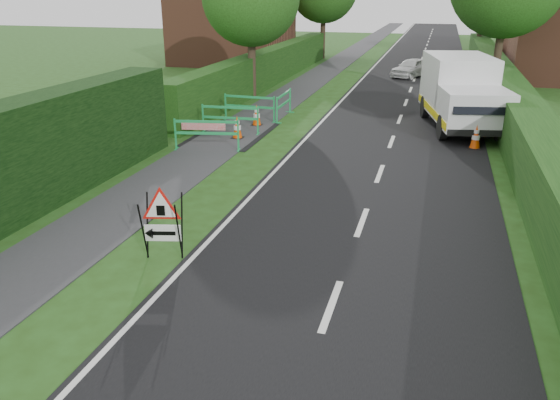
{
  "coord_description": "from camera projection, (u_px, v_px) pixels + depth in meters",
  "views": [
    {
      "loc": [
        3.79,
        -6.51,
        4.79
      ],
      "look_at": [
        0.94,
        3.44,
        0.77
      ],
      "focal_mm": 35.0,
      "sensor_mm": 36.0,
      "label": 1
    }
  ],
  "objects": [
    {
      "name": "ground",
      "position": [
        162.0,
        316.0,
        8.54
      ],
      "size": [
        120.0,
        120.0,
        0.0
      ],
      "primitive_type": "plane",
      "color": "#224212",
      "rests_on": "ground"
    },
    {
      "name": "road_surface",
      "position": [
        422.0,
        60.0,
        39.26
      ],
      "size": [
        6.0,
        90.0,
        0.02
      ],
      "primitive_type": "cube",
      "color": "black",
      "rests_on": "ground"
    },
    {
      "name": "footpath",
      "position": [
        346.0,
        57.0,
        40.68
      ],
      "size": [
        2.0,
        90.0,
        0.02
      ],
      "primitive_type": "cube",
      "color": "#2D2D30",
      "rests_on": "ground"
    },
    {
      "name": "hedge_west_far",
      "position": [
        269.0,
        83.0,
        29.54
      ],
      "size": [
        1.0,
        24.0,
        1.8
      ],
      "primitive_type": "cube",
      "color": "#14380F",
      "rests_on": "ground"
    },
    {
      "name": "hedge_east",
      "position": [
        506.0,
        120.0,
        21.21
      ],
      "size": [
        1.2,
        50.0,
        1.5
      ],
      "primitive_type": "cube",
      "color": "#14380F",
      "rests_on": "ground"
    },
    {
      "name": "house_west",
      "position": [
        233.0,
        19.0,
        36.95
      ],
      "size": [
        7.5,
        7.4,
        7.88
      ],
      "color": "brown",
      "rests_on": "ground"
    },
    {
      "name": "house_east_b",
      "position": [
        555.0,
        15.0,
        42.04
      ],
      "size": [
        7.5,
        7.4,
        7.88
      ],
      "color": "brown",
      "rests_on": "ground"
    },
    {
      "name": "triangle_sign",
      "position": [
        160.0,
        218.0,
        10.03
      ],
      "size": [
        1.01,
        1.01,
        1.22
      ],
      "rotation": [
        0.0,
        0.0,
        0.25
      ],
      "color": "black",
      "rests_on": "ground"
    },
    {
      "name": "works_van",
      "position": [
        462.0,
        91.0,
        19.72
      ],
      "size": [
        3.2,
        5.8,
        2.5
      ],
      "rotation": [
        0.0,
        0.0,
        0.2
      ],
      "color": "silver",
      "rests_on": "ground"
    },
    {
      "name": "traffic_cone_0",
      "position": [
        476.0,
        137.0,
        17.32
      ],
      "size": [
        0.38,
        0.38,
        0.79
      ],
      "color": "black",
      "rests_on": "ground"
    },
    {
      "name": "traffic_cone_1",
      "position": [
        485.0,
        126.0,
        18.73
      ],
      "size": [
        0.38,
        0.38,
        0.79
      ],
      "color": "black",
      "rests_on": "ground"
    },
    {
      "name": "traffic_cone_2",
      "position": [
        479.0,
        113.0,
        20.71
      ],
      "size": [
        0.38,
        0.38,
        0.79
      ],
      "color": "black",
      "rests_on": "ground"
    },
    {
      "name": "traffic_cone_3",
      "position": [
        237.0,
        127.0,
        18.52
      ],
      "size": [
        0.38,
        0.38,
        0.79
      ],
      "color": "black",
      "rests_on": "ground"
    },
    {
      "name": "traffic_cone_4",
      "position": [
        257.0,
        115.0,
        20.27
      ],
      "size": [
        0.38,
        0.38,
        0.79
      ],
      "color": "black",
      "rests_on": "ground"
    },
    {
      "name": "ped_barrier_0",
      "position": [
        206.0,
        131.0,
        17.08
      ],
      "size": [
        2.09,
        0.75,
        1.0
      ],
      "rotation": [
        0.0,
        0.0,
        0.2
      ],
      "color": "#1B974B",
      "rests_on": "ground"
    },
    {
      "name": "ped_barrier_1",
      "position": [
        230.0,
        116.0,
        19.11
      ],
      "size": [
        2.08,
        0.51,
        1.0
      ],
      "rotation": [
        0.0,
        0.0,
        0.08
      ],
      "color": "#1B974B",
      "rests_on": "ground"
    },
    {
      "name": "ped_barrier_2",
      "position": [
        249.0,
        105.0,
        20.95
      ],
      "size": [
        2.07,
        0.42,
        1.0
      ],
      "rotation": [
        0.0,
        0.0,
        -0.03
      ],
      "color": "#1B974B",
      "rests_on": "ground"
    },
    {
      "name": "ped_barrier_3",
      "position": [
        284.0,
        102.0,
        21.45
      ],
      "size": [
        0.37,
        2.06,
        1.0
      ],
      "rotation": [
        0.0,
        0.0,
        1.58
      ],
      "color": "#1B974B",
      "rests_on": "ground"
    },
    {
      "name": "redwhite_plank",
      "position": [
        204.0,
        139.0,
        18.57
      ],
      "size": [
        1.48,
        0.33,
        0.25
      ],
      "primitive_type": "cube",
      "rotation": [
        0.0,
        0.0,
        0.2
      ],
      "color": "red",
      "rests_on": "ground"
    },
    {
      "name": "hatchback_car",
      "position": [
        412.0,
        68.0,
        31.48
      ],
      "size": [
        2.46,
        3.37,
        1.07
      ],
      "primitive_type": "imported",
      "rotation": [
        0.0,
        0.0,
        -0.43
      ],
      "color": "white",
      "rests_on": "ground"
    }
  ]
}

